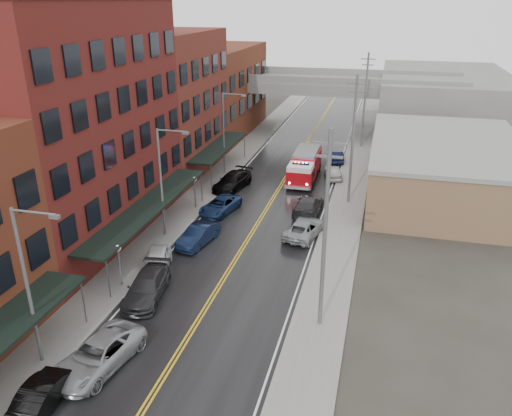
# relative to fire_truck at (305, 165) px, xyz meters

# --- Properties ---
(road) EXTENTS (11.00, 160.00, 0.02)m
(road) POSITION_rel_fire_truck_xyz_m (-2.04, -10.53, -1.61)
(road) COLOR black
(road) RESTS_ON ground
(sidewalk_left) EXTENTS (3.00, 160.00, 0.15)m
(sidewalk_left) POSITION_rel_fire_truck_xyz_m (-9.34, -10.53, -1.55)
(sidewalk_left) COLOR slate
(sidewalk_left) RESTS_ON ground
(sidewalk_right) EXTENTS (3.00, 160.00, 0.15)m
(sidewalk_right) POSITION_rel_fire_truck_xyz_m (5.26, -10.53, -1.55)
(sidewalk_right) COLOR slate
(sidewalk_right) RESTS_ON ground
(curb_left) EXTENTS (0.30, 160.00, 0.15)m
(curb_left) POSITION_rel_fire_truck_xyz_m (-7.69, -10.53, -1.55)
(curb_left) COLOR gray
(curb_left) RESTS_ON ground
(curb_right) EXTENTS (0.30, 160.00, 0.15)m
(curb_right) POSITION_rel_fire_truck_xyz_m (3.61, -10.53, -1.55)
(curb_right) COLOR gray
(curb_right) RESTS_ON ground
(brick_building_b) EXTENTS (9.00, 20.00, 18.00)m
(brick_building_b) POSITION_rel_fire_truck_xyz_m (-15.34, -17.53, 7.38)
(brick_building_b) COLOR #5D1A18
(brick_building_b) RESTS_ON ground
(brick_building_c) EXTENTS (9.00, 15.00, 15.00)m
(brick_building_c) POSITION_rel_fire_truck_xyz_m (-15.34, -0.03, 5.88)
(brick_building_c) COLOR maroon
(brick_building_c) RESTS_ON ground
(brick_building_far) EXTENTS (9.00, 20.00, 12.00)m
(brick_building_far) POSITION_rel_fire_truck_xyz_m (-15.34, 17.47, 4.38)
(brick_building_far) COLOR #612A19
(brick_building_far) RESTS_ON ground
(tan_building) EXTENTS (14.00, 22.00, 5.00)m
(tan_building) POSITION_rel_fire_truck_xyz_m (13.96, -0.53, 0.88)
(tan_building) COLOR #806345
(tan_building) RESTS_ON ground
(right_far_block) EXTENTS (18.00, 30.00, 8.00)m
(right_far_block) POSITION_rel_fire_truck_xyz_m (15.96, 29.47, 2.38)
(right_far_block) COLOR slate
(right_far_block) RESTS_ON ground
(awning_1) EXTENTS (2.60, 18.00, 3.09)m
(awning_1) POSITION_rel_fire_truck_xyz_m (-9.53, -17.53, 1.37)
(awning_1) COLOR black
(awning_1) RESTS_ON ground
(awning_2) EXTENTS (2.60, 13.00, 3.09)m
(awning_2) POSITION_rel_fire_truck_xyz_m (-9.53, -0.03, 1.36)
(awning_2) COLOR black
(awning_2) RESTS_ON ground
(globe_lamp_1) EXTENTS (0.44, 0.44, 3.12)m
(globe_lamp_1) POSITION_rel_fire_truck_xyz_m (-8.44, -24.53, 0.69)
(globe_lamp_1) COLOR #59595B
(globe_lamp_1) RESTS_ON ground
(globe_lamp_2) EXTENTS (0.44, 0.44, 3.12)m
(globe_lamp_2) POSITION_rel_fire_truck_xyz_m (-8.44, -10.53, 0.69)
(globe_lamp_2) COLOR #59595B
(globe_lamp_2) RESTS_ON ground
(street_lamp_0) EXTENTS (2.64, 0.22, 9.00)m
(street_lamp_0) POSITION_rel_fire_truck_xyz_m (-8.59, -32.53, 3.56)
(street_lamp_0) COLOR #59595B
(street_lamp_0) RESTS_ON ground
(street_lamp_1) EXTENTS (2.64, 0.22, 9.00)m
(street_lamp_1) POSITION_rel_fire_truck_xyz_m (-8.59, -16.53, 3.56)
(street_lamp_1) COLOR #59595B
(street_lamp_1) RESTS_ON ground
(street_lamp_2) EXTENTS (2.64, 0.22, 9.00)m
(street_lamp_2) POSITION_rel_fire_truck_xyz_m (-8.59, -0.53, 3.56)
(street_lamp_2) COLOR #59595B
(street_lamp_2) RESTS_ON ground
(utility_pole_0) EXTENTS (1.80, 0.24, 12.00)m
(utility_pole_0) POSITION_rel_fire_truck_xyz_m (5.16, -25.53, 4.68)
(utility_pole_0) COLOR #59595B
(utility_pole_0) RESTS_ON ground
(utility_pole_1) EXTENTS (1.80, 0.24, 12.00)m
(utility_pole_1) POSITION_rel_fire_truck_xyz_m (5.16, -5.53, 4.68)
(utility_pole_1) COLOR #59595B
(utility_pole_1) RESTS_ON ground
(utility_pole_2) EXTENTS (1.80, 0.24, 12.00)m
(utility_pole_2) POSITION_rel_fire_truck_xyz_m (5.16, 14.47, 4.68)
(utility_pole_2) COLOR #59595B
(utility_pole_2) RESTS_ON ground
(overpass) EXTENTS (40.00, 10.00, 7.50)m
(overpass) POSITION_rel_fire_truck_xyz_m (-2.04, 21.47, 4.36)
(overpass) COLOR slate
(overpass) RESTS_ON ground
(fire_truck) EXTENTS (3.36, 8.23, 3.00)m
(fire_truck) POSITION_rel_fire_truck_xyz_m (0.00, 0.00, 0.00)
(fire_truck) COLOR #9F070F
(fire_truck) RESTS_ON ground
(parked_car_left_1) EXTENTS (1.78, 4.42, 1.43)m
(parked_car_left_1) POSITION_rel_fire_truck_xyz_m (-6.70, -35.83, -0.91)
(parked_car_left_1) COLOR black
(parked_car_left_1) RESTS_ON ground
(parked_car_left_2) EXTENTS (3.55, 5.99, 1.56)m
(parked_car_left_2) POSITION_rel_fire_truck_xyz_m (-5.64, -32.09, -0.84)
(parked_car_left_2) COLOR gray
(parked_car_left_2) RESTS_ON ground
(parked_car_left_3) EXTENTS (2.97, 5.65, 1.56)m
(parked_car_left_3) POSITION_rel_fire_truck_xyz_m (-6.16, -25.32, -0.84)
(parked_car_left_3) COLOR #262729
(parked_car_left_3) RESTS_ON ground
(parked_car_left_4) EXTENTS (3.10, 4.80, 1.52)m
(parked_car_left_4) POSITION_rel_fire_truck_xyz_m (-7.04, -21.82, -0.86)
(parked_car_left_4) COLOR silver
(parked_car_left_4) RESTS_ON ground
(parked_car_left_5) EXTENTS (2.43, 4.82, 1.52)m
(parked_car_left_5) POSITION_rel_fire_truck_xyz_m (-5.64, -17.21, -0.86)
(parked_car_left_5) COLOR black
(parked_car_left_5) RESTS_ON ground
(parked_car_left_6) EXTENTS (3.28, 5.31, 1.37)m
(parked_car_left_6) POSITION_rel_fire_truck_xyz_m (-5.96, -10.76, -0.94)
(parked_car_left_6) COLOR #14264B
(parked_car_left_6) RESTS_ON ground
(parked_car_left_7) EXTENTS (3.36, 5.99, 1.64)m
(parked_car_left_7) POSITION_rel_fire_truck_xyz_m (-6.68, -4.52, -0.80)
(parked_car_left_7) COLOR black
(parked_car_left_7) RESTS_ON ground
(parked_car_right_0) EXTENTS (3.31, 5.47, 1.42)m
(parked_car_right_0) POSITION_rel_fire_truck_xyz_m (2.29, -13.71, -0.91)
(parked_car_right_0) COLOR gray
(parked_car_right_0) RESTS_ON ground
(parked_car_right_1) EXTENTS (2.42, 5.59, 1.60)m
(parked_car_right_1) POSITION_rel_fire_truck_xyz_m (1.85, -9.04, -0.82)
(parked_car_right_1) COLOR #252427
(parked_car_right_1) RESTS_ON ground
(parked_car_right_2) EXTENTS (2.61, 4.48, 1.43)m
(parked_car_right_2) POSITION_rel_fire_truck_xyz_m (2.96, 1.27, -0.91)
(parked_car_right_2) COLOR silver
(parked_car_right_2) RESTS_ON ground
(parked_car_right_3) EXTENTS (2.05, 4.24, 1.34)m
(parked_car_right_3) POSITION_rel_fire_truck_xyz_m (2.73, 7.30, -0.95)
(parked_car_right_3) COLOR black
(parked_car_right_3) RESTS_ON ground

